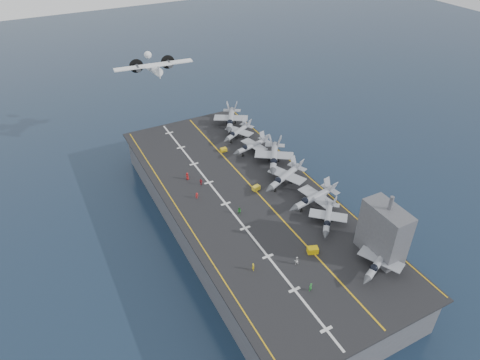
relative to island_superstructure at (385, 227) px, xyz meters
name	(u,v)px	position (x,y,z in m)	size (l,w,h in m)	color
ground	(247,228)	(-15.00, 30.00, -17.90)	(500.00, 500.00, 0.00)	#142135
hull	(247,214)	(-15.00, 30.00, -12.90)	(36.00, 90.00, 10.00)	#56595E
flight_deck	(247,197)	(-15.00, 30.00, -7.70)	(38.00, 92.00, 0.40)	black
foul_line	(258,193)	(-12.00, 30.00, -7.48)	(0.35, 90.00, 0.02)	gold
landing_centerline	(226,204)	(-21.00, 30.00, -7.48)	(0.50, 90.00, 0.02)	silver
deck_edge_port	(183,217)	(-32.00, 30.00, -7.48)	(0.25, 90.00, 0.02)	gold
deck_edge_stbd	(309,177)	(3.50, 30.00, -7.48)	(0.25, 90.00, 0.02)	gold
island_superstructure	(385,227)	(0.00, 0.00, 0.00)	(5.00, 10.00, 15.00)	#56595E
fighter_jet_0	(380,260)	(-3.08, -3.23, -5.17)	(15.95, 13.76, 4.66)	#8E959D
fighter_jet_2	(328,217)	(-3.85, 12.50, -5.26)	(15.02, 15.32, 4.48)	gray
fighter_jet_3	(314,197)	(-2.49, 19.62, -4.96)	(16.10, 12.15, 5.08)	gray
fighter_jet_4	(285,176)	(-3.94, 30.31, -4.91)	(17.63, 15.06, 5.18)	gray
fighter_jet_5	(274,156)	(-1.56, 39.65, -4.73)	(17.70, 19.16, 5.54)	gray
fighter_jet_6	(252,145)	(-3.62, 48.11, -5.26)	(14.53, 11.30, 4.49)	#8D939D
fighter_jet_7	(238,131)	(-3.50, 57.31, -5.25)	(15.52, 13.71, 4.51)	#9FA8B0
fighter_jet_8	(231,118)	(-2.09, 65.01, -4.70)	(17.46, 19.38, 5.61)	gray
tow_cart_a	(313,250)	(-12.05, 6.66, -6.83)	(2.58, 2.11, 1.34)	#E7BC0A
tow_cart_b	(256,188)	(-11.66, 31.58, -6.93)	(2.13, 1.62, 1.14)	gold
tow_cart_c	(224,150)	(-10.81, 52.26, -6.96)	(1.79, 1.17, 1.07)	gold
crew_1	(253,267)	(-25.57, 8.07, -6.55)	(0.78, 1.16, 1.90)	yellow
crew_2	(239,211)	(-19.87, 25.01, -6.57)	(1.18, 1.34, 1.87)	#1F7C26
crew_3	(197,196)	(-26.31, 35.22, -6.69)	(1.13, 0.94, 1.61)	#B21919
crew_4	(201,182)	(-23.14, 40.04, -6.61)	(1.28, 1.17, 1.78)	#B51826
crew_5	(187,176)	(-25.33, 43.95, -6.49)	(1.19, 1.42, 2.02)	#B21919
crew_6	(311,287)	(-18.45, -1.55, -6.50)	(1.36, 1.09, 1.99)	#268C33
crew_7	(296,261)	(-16.95, 5.49, -6.53)	(1.37, 1.17, 1.94)	silver
transport_plane	(154,70)	(-19.97, 81.71, 8.80)	(25.80, 18.96, 5.72)	silver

